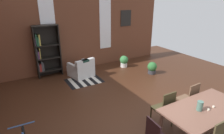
% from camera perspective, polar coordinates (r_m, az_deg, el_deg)
% --- Properties ---
extents(ground_plane, '(11.32, 11.32, 0.00)m').
position_cam_1_polar(ground_plane, '(5.10, 9.85, -15.31)').
color(ground_plane, '#412315').
extents(back_wall_brick, '(7.97, 0.12, 3.30)m').
position_cam_1_polar(back_wall_brick, '(8.10, -10.03, 10.92)').
color(back_wall_brick, brown).
rests_on(back_wall_brick, ground).
extents(window_pane_0, '(0.55, 0.02, 2.14)m').
position_cam_1_polar(window_pane_0, '(7.68, -18.59, 10.90)').
color(window_pane_0, white).
extents(window_pane_1, '(0.55, 0.02, 2.14)m').
position_cam_1_polar(window_pane_1, '(8.51, -2.05, 12.79)').
color(window_pane_1, white).
extents(dining_table, '(1.89, 0.95, 0.77)m').
position_cam_1_polar(dining_table, '(4.55, 26.15, -11.82)').
color(dining_table, brown).
rests_on(dining_table, ground).
extents(vase_on_table, '(0.12, 0.12, 0.20)m').
position_cam_1_polar(vase_on_table, '(4.30, 25.02, -10.59)').
color(vase_on_table, '#4C7266').
rests_on(vase_on_table, dining_table).
extents(tealight_candle_0, '(0.04, 0.04, 0.04)m').
position_cam_1_polar(tealight_candle_0, '(4.42, 27.12, -11.40)').
color(tealight_candle_0, silver).
rests_on(tealight_candle_0, dining_table).
extents(tealight_candle_1, '(0.04, 0.04, 0.04)m').
position_cam_1_polar(tealight_candle_1, '(4.57, 28.32, -10.53)').
color(tealight_candle_1, silver).
rests_on(tealight_candle_1, dining_table).
extents(dining_chair_far_right, '(0.41, 0.41, 0.95)m').
position_cam_1_polar(dining_chair_far_right, '(5.28, 22.27, -8.81)').
color(dining_chair_far_right, brown).
rests_on(dining_chair_far_right, ground).
extents(dining_chair_far_left, '(0.41, 0.41, 0.95)m').
position_cam_1_polar(dining_chair_far_left, '(4.69, 15.64, -11.80)').
color(dining_chair_far_left, '#37311C').
rests_on(dining_chair_far_left, ground).
extents(bookshelf_tall, '(0.92, 0.34, 1.99)m').
position_cam_1_polar(bookshelf_tall, '(7.61, -19.38, 4.45)').
color(bookshelf_tall, black).
rests_on(bookshelf_tall, ground).
extents(armchair_white, '(0.95, 0.95, 0.75)m').
position_cam_1_polar(armchair_white, '(7.48, -9.20, -0.75)').
color(armchair_white, silver).
rests_on(armchair_white, ground).
extents(potted_plant_by_shelf, '(0.38, 0.38, 0.49)m').
position_cam_1_polar(potted_plant_by_shelf, '(7.81, 12.01, -0.20)').
color(potted_plant_by_shelf, '#333338').
rests_on(potted_plant_by_shelf, ground).
extents(potted_plant_corner, '(0.37, 0.37, 0.51)m').
position_cam_1_polar(potted_plant_corner, '(8.39, 3.63, 1.81)').
color(potted_plant_corner, silver).
rests_on(potted_plant_corner, ground).
extents(striped_rug, '(1.28, 0.97, 0.01)m').
position_cam_1_polar(striped_rug, '(7.15, -8.40, -4.11)').
color(striped_rug, black).
rests_on(striped_rug, ground).
extents(framed_picture, '(0.56, 0.03, 0.72)m').
position_cam_1_polar(framed_picture, '(9.05, 4.22, 14.50)').
color(framed_picture, black).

